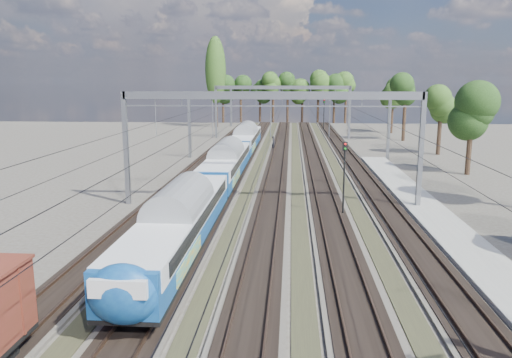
# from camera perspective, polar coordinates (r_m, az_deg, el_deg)

# --- Properties ---
(track_bed) EXTENTS (21.00, 130.00, 0.34)m
(track_bed) POSITION_cam_1_polar(r_m,az_deg,el_deg) (54.41, 2.30, 0.88)
(track_bed) COLOR #47423A
(track_bed) RESTS_ON ground
(platform) EXTENTS (3.00, 70.00, 0.30)m
(platform) POSITION_cam_1_polar(r_m,az_deg,el_deg) (31.84, 23.10, -7.40)
(platform) COLOR gray
(platform) RESTS_ON ground
(catenary) EXTENTS (25.65, 130.00, 9.00)m
(catenary) POSITION_cam_1_polar(r_m,az_deg,el_deg) (61.31, 2.89, 7.96)
(catenary) COLOR gray
(catenary) RESTS_ON ground
(tree_belt) EXTENTS (40.64, 100.78, 11.35)m
(tree_belt) POSITION_cam_1_polar(r_m,az_deg,el_deg) (102.05, 6.12, 10.03)
(tree_belt) COLOR black
(tree_belt) RESTS_ON ground
(poplar) EXTENTS (4.40, 4.40, 19.04)m
(poplar) POSITION_cam_1_polar(r_m,az_deg,el_deg) (107.74, -4.65, 12.22)
(poplar) COLOR black
(poplar) RESTS_ON ground
(emu_train) EXTENTS (2.86, 60.56, 4.18)m
(emu_train) POSITION_cam_1_polar(r_m,az_deg,el_deg) (47.15, -3.43, 2.19)
(emu_train) COLOR black
(emu_train) RESTS_ON ground
(worker) EXTENTS (0.59, 0.79, 1.97)m
(worker) POSITION_cam_1_polar(r_m,az_deg,el_deg) (72.23, 2.01, 4.14)
(worker) COLOR black
(worker) RESTS_ON ground
(signal_near) EXTENTS (0.35, 0.32, 5.48)m
(signal_near) POSITION_cam_1_polar(r_m,az_deg,el_deg) (36.83, 10.06, 1.09)
(signal_near) COLOR black
(signal_near) RESTS_ON ground
(signal_far) EXTENTS (0.42, 0.39, 6.20)m
(signal_far) POSITION_cam_1_polar(r_m,az_deg,el_deg) (101.45, 7.77, 7.73)
(signal_far) COLOR black
(signal_far) RESTS_ON ground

